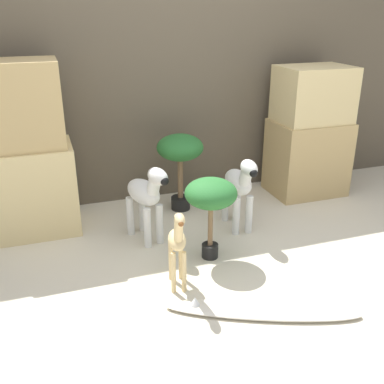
% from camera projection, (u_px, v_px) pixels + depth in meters
% --- Properties ---
extents(ground_plane, '(14.00, 14.00, 0.00)m').
position_uv_depth(ground_plane, '(241.00, 285.00, 2.80)').
color(ground_plane, beige).
extents(wall_back, '(6.40, 0.08, 2.20)m').
position_uv_depth(wall_back, '(168.00, 71.00, 3.76)').
color(wall_back, brown).
rests_on(wall_back, ground_plane).
extents(rock_pillar_left, '(0.65, 0.48, 1.27)m').
position_uv_depth(rock_pillar_left, '(26.00, 156.00, 3.26)').
color(rock_pillar_left, '#DBC184').
rests_on(rock_pillar_left, ground_plane).
extents(rock_pillar_right, '(0.65, 0.48, 1.14)m').
position_uv_depth(rock_pillar_right, '(309.00, 134.00, 3.98)').
color(rock_pillar_right, tan).
rests_on(rock_pillar_right, ground_plane).
extents(zebra_right, '(0.19, 0.48, 0.61)m').
position_uv_depth(zebra_right, '(240.00, 185.00, 3.36)').
color(zebra_right, silver).
rests_on(zebra_right, ground_plane).
extents(zebra_left, '(0.28, 0.49, 0.61)m').
position_uv_depth(zebra_left, '(146.00, 195.00, 3.19)').
color(zebra_left, silver).
rests_on(zebra_left, ground_plane).
extents(giraffe_figurine, '(0.14, 0.32, 0.56)m').
position_uv_depth(giraffe_figurine, '(178.00, 242.00, 2.65)').
color(giraffe_figurine, '#E0C184').
rests_on(giraffe_figurine, ground_plane).
extents(potted_palm_front, '(0.38, 0.38, 0.65)m').
position_uv_depth(potted_palm_front, '(180.00, 153.00, 3.65)').
color(potted_palm_front, black).
rests_on(potted_palm_front, ground_plane).
extents(potted_palm_back, '(0.35, 0.35, 0.57)m').
position_uv_depth(potted_palm_back, '(211.00, 197.00, 2.93)').
color(potted_palm_back, black).
rests_on(potted_palm_back, ground_plane).
extents(surfboard, '(1.09, 0.60, 0.08)m').
position_uv_depth(surfboard, '(262.00, 310.00, 2.53)').
color(surfboard, silver).
rests_on(surfboard, ground_plane).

